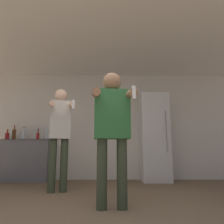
# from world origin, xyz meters

# --- Properties ---
(wall_back) EXTENTS (7.00, 0.06, 2.55)m
(wall_back) POSITION_xyz_m (0.00, 3.34, 1.27)
(wall_back) COLOR silver
(wall_back) RESTS_ON ground_plane
(ceiling_slab) EXTENTS (7.00, 3.83, 0.05)m
(ceiling_slab) POSITION_xyz_m (0.00, 1.66, 2.57)
(ceiling_slab) COLOR silver
(ceiling_slab) RESTS_ON wall_back
(refrigerator) EXTENTS (0.61, 0.67, 1.93)m
(refrigerator) POSITION_xyz_m (1.31, 2.99, 0.97)
(refrigerator) COLOR white
(refrigerator) RESTS_ON ground_plane
(counter) EXTENTS (1.21, 0.57, 0.90)m
(counter) POSITION_xyz_m (-1.60, 3.04, 0.45)
(counter) COLOR slate
(counter) RESTS_ON ground_plane
(bottle_short_whiskey) EXTENTS (0.09, 0.09, 0.29)m
(bottle_short_whiskey) POSITION_xyz_m (-1.63, 2.97, 1.01)
(bottle_short_whiskey) COLOR silver
(bottle_short_whiskey) RESTS_ON counter
(bottle_green_wine) EXTENTS (0.09, 0.09, 0.25)m
(bottle_green_wine) POSITION_xyz_m (-1.99, 2.97, 0.99)
(bottle_green_wine) COLOR maroon
(bottle_green_wine) RESTS_ON counter
(bottle_amber_bourbon) EXTENTS (0.08, 0.08, 0.32)m
(bottle_amber_bourbon) POSITION_xyz_m (-1.84, 2.97, 1.02)
(bottle_amber_bourbon) COLOR #563314
(bottle_amber_bourbon) RESTS_ON counter
(bottle_clear_vodka) EXTENTS (0.07, 0.07, 0.25)m
(bottle_clear_vodka) POSITION_xyz_m (-1.31, 2.97, 0.99)
(bottle_clear_vodka) COLOR maroon
(bottle_clear_vodka) RESTS_ON counter
(bottle_tall_gin) EXTENTS (0.08, 0.08, 0.31)m
(bottle_tall_gin) POSITION_xyz_m (-1.11, 2.97, 1.02)
(bottle_tall_gin) COLOR silver
(bottle_tall_gin) RESTS_ON counter
(person_woman_foreground) EXTENTS (0.52, 0.50, 1.60)m
(person_woman_foreground) POSITION_xyz_m (0.34, 0.64, 0.97)
(person_woman_foreground) COLOR #38422D
(person_woman_foreground) RESTS_ON ground_plane
(person_man_side) EXTENTS (0.50, 0.56, 1.70)m
(person_man_side) POSITION_xyz_m (-0.53, 1.70, 1.01)
(person_man_side) COLOR #38422D
(person_man_side) RESTS_ON ground_plane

